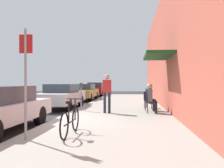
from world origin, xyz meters
TOP-DOWN VIEW (x-y plane):
  - ground_plane at (0.00, 0.00)m, footprint 60.00×60.00m
  - sidewalk_slab at (2.25, 2.00)m, footprint 4.50×32.00m
  - building_facade at (4.65, 2.00)m, footprint 1.40×32.00m
  - parked_car_1 at (-1.10, 4.56)m, footprint 1.80×4.40m
  - parked_car_2 at (-1.10, 10.39)m, footprint 1.80×4.40m
  - parked_car_3 at (-1.10, 16.42)m, footprint 1.80×4.40m
  - parking_meter at (0.45, 2.68)m, footprint 0.12×0.10m
  - street_sign at (0.40, -2.87)m, footprint 0.32×0.06m
  - bicycle_0 at (1.32, -2.32)m, footprint 0.46×1.71m
  - cafe_chair_0 at (3.65, 2.21)m, footprint 0.47×0.47m
  - seated_patron_0 at (3.71, 2.20)m, footprint 0.44×0.38m
  - cafe_chair_1 at (3.65, 3.08)m, footprint 0.55×0.55m
  - seated_patron_1 at (3.71, 3.06)m, footprint 0.50×0.46m
  - cafe_chair_2 at (3.66, 4.12)m, footprint 0.56×0.56m
  - pedestrian_standing at (1.77, 1.97)m, footprint 0.36×0.22m

SIDE VIEW (x-z plane):
  - ground_plane at x=0.00m, z-range 0.00..0.00m
  - sidewalk_slab at x=2.25m, z-range 0.00..0.12m
  - bicycle_0 at x=1.32m, z-range 0.03..0.93m
  - cafe_chair_0 at x=3.65m, z-range 0.19..1.06m
  - cafe_chair_1 at x=3.65m, z-range 0.19..1.06m
  - cafe_chair_2 at x=3.66m, z-range 0.19..1.06m
  - parked_car_2 at x=-1.10m, z-range 0.03..1.38m
  - parked_car_1 at x=-1.10m, z-range 0.03..1.40m
  - parked_car_3 at x=-1.10m, z-range 0.03..1.48m
  - seated_patron_0 at x=3.71m, z-range 0.17..1.46m
  - seated_patron_1 at x=3.71m, z-range 0.17..1.46m
  - parking_meter at x=0.45m, z-range 0.23..1.55m
  - pedestrian_standing at x=1.77m, z-range 0.27..1.97m
  - street_sign at x=0.40m, z-range 0.34..2.94m
  - building_facade at x=4.65m, z-range 0.00..6.40m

